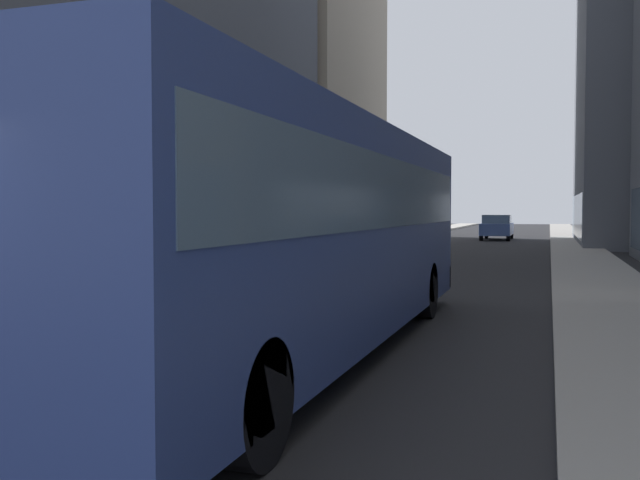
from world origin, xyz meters
TOP-DOWN VIEW (x-y plane):
  - ground_plane at (0.00, 35.00)m, footprint 120.00×120.00m
  - sidewalk_left at (-5.70, 35.00)m, footprint 2.40×110.00m
  - sidewalk_right at (5.70, 35.00)m, footprint 2.40×110.00m
  - building_left_far at (-11.90, 41.12)m, footprint 8.91×15.04m
  - transit_bus at (1.20, 5.09)m, footprint 2.78×11.53m
  - car_grey_wagon at (-1.20, 19.44)m, footprint 1.82×4.10m
  - car_blue_hatchback at (1.20, 42.82)m, footprint 1.87×4.74m
  - car_black_suv at (-2.80, 35.42)m, footprint 1.94×4.15m

SIDE VIEW (x-z plane):
  - ground_plane at x=0.00m, z-range 0.00..0.00m
  - sidewalk_left at x=-5.70m, z-range 0.00..0.15m
  - sidewalk_right at x=5.70m, z-range 0.00..0.15m
  - car_grey_wagon at x=-1.20m, z-range 0.01..1.63m
  - car_black_suv at x=-2.80m, z-range 0.01..1.63m
  - car_blue_hatchback at x=1.20m, z-range 0.02..1.64m
  - transit_bus at x=1.20m, z-range 0.25..3.30m
  - building_left_far at x=-11.90m, z-range -0.01..29.23m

